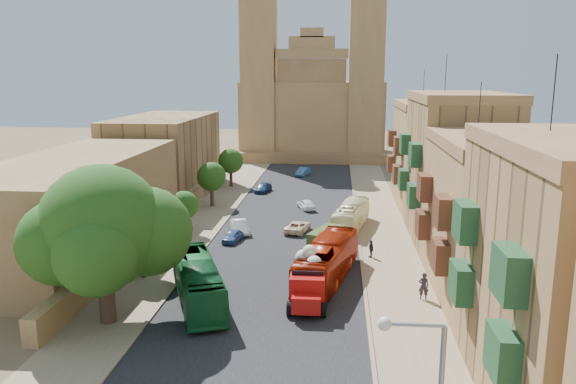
% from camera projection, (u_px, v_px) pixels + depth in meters
% --- Properties ---
extents(ground, '(260.00, 260.00, 0.00)m').
position_uv_depth(ground, '(246.00, 359.00, 31.03)').
color(ground, brown).
extents(road_surface, '(14.00, 140.00, 0.01)m').
position_uv_depth(road_surface, '(291.00, 221.00, 60.26)').
color(road_surface, black).
rests_on(road_surface, ground).
extents(sidewalk_east, '(5.00, 140.00, 0.01)m').
position_uv_depth(sidewalk_east, '(381.00, 223.00, 59.42)').
color(sidewalk_east, '#8A755A').
rests_on(sidewalk_east, ground).
extents(sidewalk_west, '(5.00, 140.00, 0.01)m').
position_uv_depth(sidewalk_west, '(205.00, 219.00, 61.09)').
color(sidewalk_west, '#8A755A').
rests_on(sidewalk_west, ground).
extents(kerb_east, '(0.25, 140.00, 0.12)m').
position_uv_depth(kerb_east, '(357.00, 222.00, 59.63)').
color(kerb_east, '#8A755A').
rests_on(kerb_east, ground).
extents(kerb_west, '(0.25, 140.00, 0.12)m').
position_uv_depth(kerb_west, '(227.00, 219.00, 60.86)').
color(kerb_west, '#8A755A').
rests_on(kerb_west, ground).
extents(townhouse_b, '(9.00, 14.00, 14.90)m').
position_uv_depth(townhouse_b, '(496.00, 217.00, 39.17)').
color(townhouse_b, olive).
rests_on(townhouse_b, ground).
extents(townhouse_c, '(9.00, 14.00, 17.40)m').
position_uv_depth(townhouse_c, '(456.00, 167.00, 52.55)').
color(townhouse_c, '#9D7447').
rests_on(townhouse_c, ground).
extents(townhouse_d, '(9.00, 14.00, 15.90)m').
position_uv_depth(townhouse_d, '(432.00, 154.00, 66.35)').
color(townhouse_d, olive).
rests_on(townhouse_d, ground).
extents(west_wall, '(1.00, 40.00, 1.80)m').
position_uv_depth(west_wall, '(147.00, 236.00, 51.43)').
color(west_wall, olive).
rests_on(west_wall, ground).
extents(west_building_low, '(10.00, 28.00, 8.40)m').
position_uv_depth(west_building_low, '(76.00, 205.00, 49.28)').
color(west_building_low, brown).
rests_on(west_building_low, ground).
extents(west_building_mid, '(10.00, 22.00, 10.00)m').
position_uv_depth(west_building_mid, '(165.00, 154.00, 74.45)').
color(west_building_mid, '#9D7447').
rests_on(west_building_mid, ground).
extents(church, '(28.00, 22.50, 36.30)m').
position_uv_depth(church, '(313.00, 106.00, 105.66)').
color(church, olive).
rests_on(church, ground).
extents(ficus_tree, '(10.15, 9.34, 10.15)m').
position_uv_depth(ficus_tree, '(104.00, 231.00, 34.52)').
color(ficus_tree, '#3C291E').
rests_on(ficus_tree, ground).
extents(street_tree_a, '(3.40, 3.40, 5.22)m').
position_uv_depth(street_tree_a, '(141.00, 234.00, 42.88)').
color(street_tree_a, '#3C291E').
rests_on(street_tree_a, ground).
extents(street_tree_b, '(2.81, 2.81, 4.33)m').
position_uv_depth(street_tree_b, '(184.00, 205.00, 54.70)').
color(street_tree_b, '#3C291E').
rests_on(street_tree_b, ground).
extents(street_tree_c, '(3.44, 3.44, 5.29)m').
position_uv_depth(street_tree_c, '(211.00, 177.00, 66.25)').
color(street_tree_c, '#3C291E').
rests_on(street_tree_c, ground).
extents(street_tree_d, '(3.47, 3.47, 5.34)m').
position_uv_depth(street_tree_d, '(231.00, 161.00, 77.94)').
color(street_tree_d, '#3C291E').
rests_on(street_tree_d, ground).
extents(red_truck, '(2.62, 6.51, 3.78)m').
position_uv_depth(red_truck, '(308.00, 279.00, 38.54)').
color(red_truck, '#AD100D').
rests_on(red_truck, ground).
extents(olive_pickup, '(3.49, 4.81, 1.82)m').
position_uv_depth(olive_pickup, '(327.00, 240.00, 50.33)').
color(olive_pickup, '#405B22').
rests_on(olive_pickup, ground).
extents(bus_green_north, '(6.24, 10.98, 3.01)m').
position_uv_depth(bus_green_north, '(198.00, 282.00, 38.46)').
color(bus_green_north, '#155B2C').
rests_on(bus_green_north, ground).
extents(bus_red_east, '(4.99, 11.45, 3.11)m').
position_uv_depth(bus_red_east, '(327.00, 261.00, 42.64)').
color(bus_red_east, '#9E1D05').
rests_on(bus_red_east, ground).
extents(bus_cream_east, '(4.11, 9.68, 2.63)m').
position_uv_depth(bus_cream_east, '(351.00, 216.00, 57.16)').
color(bus_cream_east, '#FFF6C7').
rests_on(bus_cream_east, ground).
extents(car_blue_a, '(1.90, 3.39, 1.09)m').
position_uv_depth(car_blue_a, '(233.00, 236.00, 52.68)').
color(car_blue_a, '#3B5A98').
rests_on(car_blue_a, ground).
extents(car_white_a, '(2.62, 4.14, 1.29)m').
position_uv_depth(car_white_a, '(240.00, 227.00, 55.50)').
color(car_white_a, white).
rests_on(car_white_a, ground).
extents(car_cream, '(2.71, 4.38, 1.13)m').
position_uv_depth(car_cream, '(298.00, 226.00, 55.88)').
color(car_cream, '#FFE0BF').
rests_on(car_cream, ground).
extents(car_dkblue, '(2.30, 4.04, 1.10)m').
position_uv_depth(car_dkblue, '(263.00, 188.00, 74.76)').
color(car_dkblue, navy).
rests_on(car_dkblue, ground).
extents(car_white_b, '(2.64, 3.81, 1.20)m').
position_uv_depth(car_white_b, '(306.00, 204.00, 65.19)').
color(car_white_b, white).
rests_on(car_white_b, ground).
extents(car_blue_b, '(2.29, 3.95, 1.23)m').
position_uv_depth(car_blue_b, '(303.00, 172.00, 86.83)').
color(car_blue_b, teal).
rests_on(car_blue_b, ground).
extents(pedestrian_a, '(0.75, 0.52, 1.97)m').
position_uv_depth(pedestrian_a, '(424.00, 286.00, 39.08)').
color(pedestrian_a, '#252329').
rests_on(pedestrian_a, ground).
extents(pedestrian_c, '(0.68, 0.98, 1.55)m').
position_uv_depth(pedestrian_c, '(371.00, 249.00, 48.05)').
color(pedestrian_c, '#2D2E30').
rests_on(pedestrian_c, ground).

